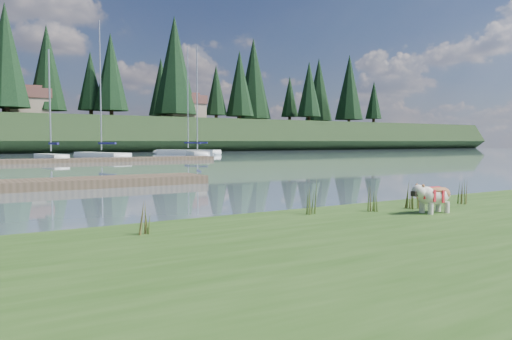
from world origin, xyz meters
TOP-DOWN VIEW (x-y plane):
  - ground at (0.00, 30.00)m, footprint 200.00×200.00m
  - bank at (0.00, -6.00)m, footprint 60.00×9.00m
  - bulldog at (2.70, -3.15)m, footprint 0.84×0.40m
  - dock_far at (2.00, 30.00)m, footprint 26.00×2.20m
  - sailboat_bg_2 at (2.73, 33.73)m, footprint 1.91×5.85m
  - sailboat_bg_3 at (7.52, 37.53)m, footprint 3.52×8.69m
  - sailboat_bg_4 at (17.65, 37.96)m, footprint 3.69×7.65m
  - sailboat_bg_5 at (20.15, 47.17)m, footprint 6.36×8.66m
  - weed_0 at (0.86, -2.11)m, footprint 0.17×0.14m
  - weed_1 at (1.98, -2.46)m, footprint 0.17×0.14m
  - weed_2 at (2.83, -2.58)m, footprint 0.17×0.14m
  - weed_3 at (-2.13, -2.46)m, footprint 0.17×0.14m
  - weed_4 at (2.89, -2.58)m, footprint 0.17×0.14m
  - weed_5 at (4.16, -2.65)m, footprint 0.17×0.14m
  - mud_lip at (0.00, -1.60)m, footprint 60.00×0.50m
  - conifer_4 at (3.00, 66.00)m, footprint 6.16×6.16m
  - conifer_5 at (15.00, 70.00)m, footprint 3.96×3.96m
  - conifer_6 at (28.00, 68.00)m, footprint 7.04×7.04m
  - conifer_7 at (42.00, 71.00)m, footprint 5.28×5.28m
  - conifer_8 at (55.00, 67.00)m, footprint 4.62×4.62m
  - conifer_9 at (68.00, 70.00)m, footprint 5.94×5.94m
  - house_1 at (6.00, 71.00)m, footprint 6.30×5.30m
  - house_2 at (30.00, 69.00)m, footprint 6.30×5.30m

SIDE VIEW (x-z plane):
  - ground at x=0.00m, z-range 0.00..0.00m
  - mud_lip at x=0.00m, z-range 0.00..0.14m
  - dock_far at x=2.00m, z-range 0.00..0.30m
  - bank at x=0.00m, z-range 0.00..0.35m
  - sailboat_bg_5 at x=20.15m, z-range -6.13..6.76m
  - sailboat_bg_3 at x=7.52m, z-range -5.91..6.56m
  - sailboat_bg_4 at x=17.65m, z-range -5.27..5.92m
  - sailboat_bg_2 at x=2.73m, z-range -4.11..4.78m
  - weed_4 at x=2.89m, z-range 0.31..0.77m
  - weed_1 at x=1.98m, z-range 0.31..0.79m
  - weed_5 at x=4.16m, z-range 0.31..0.82m
  - weed_3 at x=-2.13m, z-range 0.31..0.84m
  - weed_2 at x=2.83m, z-range 0.31..0.86m
  - weed_0 at x=0.86m, z-range 0.30..0.89m
  - bulldog at x=2.70m, z-range 0.41..0.91m
  - house_1 at x=6.00m, z-range 4.99..9.64m
  - house_2 at x=30.00m, z-range 4.99..9.64m
  - conifer_5 at x=15.00m, z-range 5.65..16.00m
  - conifer_8 at x=55.00m, z-range 5.62..17.40m
  - conifer_7 at x=42.00m, z-range 5.59..18.79m
  - conifer_9 at x=68.00m, z-range 5.55..20.18m
  - conifer_4 at x=3.00m, z-range 5.54..20.64m
  - conifer_6 at x=28.00m, z-range 5.49..22.49m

